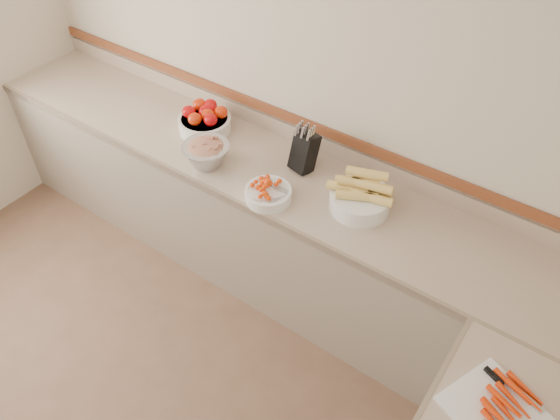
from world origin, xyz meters
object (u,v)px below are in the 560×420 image
Objects in this scene: cherry_tomato_bowl at (268,193)px; cutting_board at (504,416)px; knife_block at (304,151)px; corn_bowl at (361,196)px; tomato_bowl at (205,120)px; rhubarb_bowl at (206,153)px.

cherry_tomato_bowl is 0.51× the size of cutting_board.
knife_block reaches higher than cherry_tomato_bowl.
cutting_board is at bearing -29.45° from knife_block.
corn_bowl is at bearing -14.20° from knife_block.
knife_block is 0.44m from corn_bowl.
tomato_bowl is at bearing -177.11° from knife_block.
rhubarb_bowl is at bearing 164.76° from cutting_board.
corn_bowl is 1.23m from cutting_board.
tomato_bowl is 1.29× the size of cherry_tomato_bowl.
knife_block is at bearing 2.89° from tomato_bowl.
tomato_bowl is at bearing 176.38° from corn_bowl.
corn_bowl is 1.30× the size of rhubarb_bowl.
cherry_tomato_bowl is at bearing -152.53° from corn_bowl.
tomato_bowl is 0.75m from cherry_tomato_bowl.
tomato_bowl is 1.19× the size of rhubarb_bowl.
tomato_bowl is 0.91× the size of corn_bowl.
rhubarb_bowl reaches higher than cherry_tomato_bowl.
knife_block reaches higher than cutting_board.
cutting_board is (1.43, -0.81, -0.10)m from knife_block.
knife_block reaches higher than tomato_bowl.
tomato_bowl is (-0.70, -0.04, -0.05)m from knife_block.
tomato_bowl is at bearing 160.12° from cutting_board.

